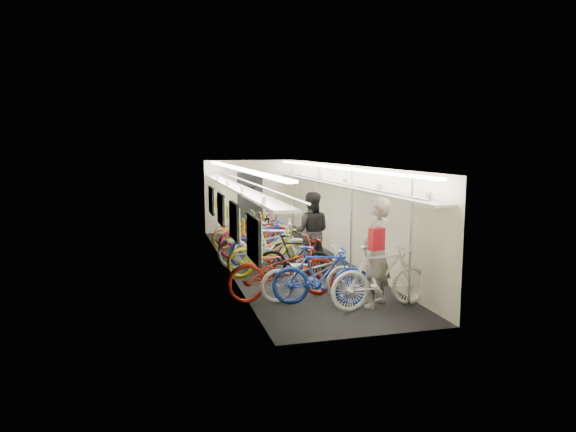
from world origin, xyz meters
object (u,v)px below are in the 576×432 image
passenger_near (376,252)px  passenger_mid (311,232)px  bicycle_1 (321,275)px  backpack (377,239)px  bicycle_0 (310,275)px

passenger_near → passenger_mid: bearing=-123.7°
bicycle_1 → passenger_near: bearing=-95.2°
passenger_mid → backpack: bearing=114.2°
bicycle_1 → passenger_mid: (0.57, 2.45, 0.38)m
backpack → bicycle_0: bearing=119.9°
bicycle_0 → passenger_mid: passenger_mid is taller
passenger_near → bicycle_0: bearing=-71.6°
bicycle_0 → passenger_near: bearing=-117.9°
bicycle_1 → passenger_near: 1.07m
bicycle_1 → backpack: (0.78, -0.63, 0.74)m
bicycle_1 → backpack: size_ratio=4.73×
bicycle_0 → passenger_mid: bearing=-14.6°
passenger_near → backpack: 0.44m
passenger_near → backpack: bearing=24.5°
bicycle_0 → backpack: bearing=-132.5°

